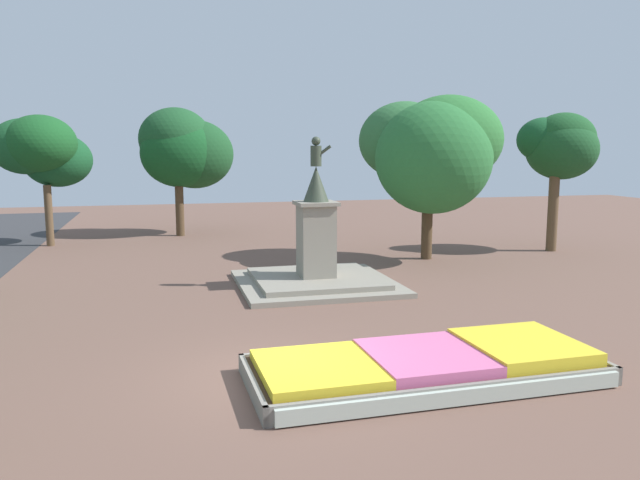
% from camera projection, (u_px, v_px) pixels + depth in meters
% --- Properties ---
extents(ground_plane, '(81.40, 81.40, 0.00)m').
position_uv_depth(ground_plane, '(277.00, 378.00, 12.40)').
color(ground_plane, brown).
extents(flower_planter, '(7.04, 3.02, 0.59)m').
position_uv_depth(flower_planter, '(430.00, 366.00, 12.32)').
color(flower_planter, '#38281C').
rests_on(flower_planter, ground_plane).
extents(statue_monument, '(5.08, 5.08, 4.90)m').
position_uv_depth(statue_monument, '(316.00, 261.00, 20.60)').
color(statue_monument, gray).
rests_on(statue_monument, ground_plane).
extents(park_tree_far_left, '(5.48, 5.72, 6.63)m').
position_uv_depth(park_tree_far_left, '(431.00, 148.00, 24.84)').
color(park_tree_far_left, '#4C3823').
rests_on(park_tree_far_left, ground_plane).
extents(park_tree_behind_statue, '(4.38, 4.17, 6.04)m').
position_uv_depth(park_tree_behind_statue, '(42.00, 150.00, 28.77)').
color(park_tree_behind_statue, brown).
rests_on(park_tree_behind_statue, ground_plane).
extents(park_tree_far_right, '(3.44, 3.17, 6.09)m').
position_uv_depth(park_tree_far_right, '(559.00, 145.00, 27.50)').
color(park_tree_far_right, brown).
rests_on(park_tree_far_right, ground_plane).
extents(park_tree_street_side, '(4.90, 4.28, 6.65)m').
position_uv_depth(park_tree_street_side, '(184.00, 149.00, 32.65)').
color(park_tree_street_side, '#4C3823').
rests_on(park_tree_street_side, ground_plane).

